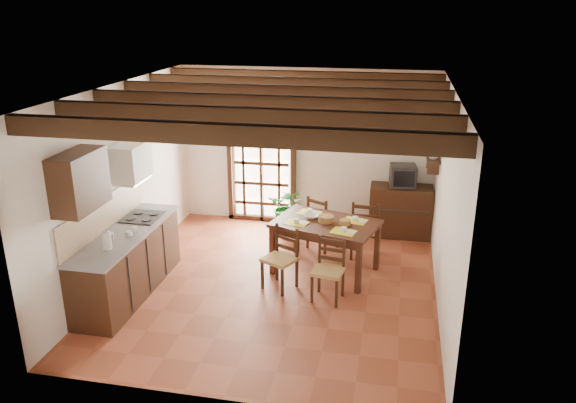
% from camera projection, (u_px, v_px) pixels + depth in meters
% --- Properties ---
extents(ground_plane, '(5.00, 5.00, 0.00)m').
position_uv_depth(ground_plane, '(276.00, 285.00, 8.07)').
color(ground_plane, brown).
extents(room_shell, '(4.52, 5.02, 2.81)m').
position_uv_depth(room_shell, '(275.00, 164.00, 7.45)').
color(room_shell, silver).
rests_on(room_shell, ground_plane).
extents(ceiling_beams, '(4.50, 4.34, 0.20)m').
position_uv_depth(ceiling_beams, '(274.00, 98.00, 7.16)').
color(ceiling_beams, black).
rests_on(ceiling_beams, room_shell).
extents(french_door, '(1.26, 0.11, 2.32)m').
position_uv_depth(french_door, '(261.00, 159.00, 10.08)').
color(french_door, white).
rests_on(french_door, ground_plane).
extents(kitchen_counter, '(0.64, 2.25, 1.38)m').
position_uv_depth(kitchen_counter, '(127.00, 262.00, 7.72)').
color(kitchen_counter, black).
rests_on(kitchen_counter, ground_plane).
extents(upper_cabinet, '(0.35, 0.80, 0.70)m').
position_uv_depth(upper_cabinet, '(80.00, 181.00, 6.63)').
color(upper_cabinet, black).
rests_on(upper_cabinet, room_shell).
extents(range_hood, '(0.38, 0.60, 0.54)m').
position_uv_depth(range_hood, '(131.00, 163.00, 7.82)').
color(range_hood, white).
rests_on(range_hood, room_shell).
extents(counter_items, '(0.50, 1.43, 0.25)m').
position_uv_depth(counter_items, '(127.00, 227.00, 7.64)').
color(counter_items, black).
rests_on(counter_items, kitchen_counter).
extents(dining_table, '(1.67, 1.30, 0.80)m').
position_uv_depth(dining_table, '(326.00, 228.00, 8.26)').
color(dining_table, '#3C1E13').
rests_on(dining_table, ground_plane).
extents(chair_near_left, '(0.55, 0.54, 0.90)m').
position_uv_depth(chair_near_left, '(280.00, 269.00, 7.92)').
color(chair_near_left, tan).
rests_on(chair_near_left, ground_plane).
extents(chair_near_right, '(0.45, 0.44, 0.86)m').
position_uv_depth(chair_near_right, '(328.00, 281.00, 7.62)').
color(chair_near_right, tan).
rests_on(chair_near_right, ground_plane).
extents(chair_far_left, '(0.56, 0.55, 0.91)m').
position_uv_depth(chair_far_left, '(322.00, 232.00, 9.19)').
color(chair_far_left, tan).
rests_on(chair_far_left, ground_plane).
extents(chair_far_right, '(0.47, 0.45, 0.97)m').
position_uv_depth(chair_far_right, '(365.00, 239.00, 8.87)').
color(chair_far_right, tan).
rests_on(chair_far_right, ground_plane).
extents(table_setting, '(1.07, 0.72, 0.10)m').
position_uv_depth(table_setting, '(326.00, 217.00, 8.20)').
color(table_setting, yellow).
rests_on(table_setting, dining_table).
extents(table_bowl, '(0.24, 0.24, 0.05)m').
position_uv_depth(table_bowl, '(311.00, 216.00, 8.37)').
color(table_bowl, white).
rests_on(table_bowl, dining_table).
extents(sideboard, '(1.06, 0.49, 0.89)m').
position_uv_depth(sideboard, '(400.00, 211.00, 9.65)').
color(sideboard, black).
rests_on(sideboard, ground_plane).
extents(crt_tv, '(0.46, 0.43, 0.36)m').
position_uv_depth(crt_tv, '(403.00, 176.00, 9.43)').
color(crt_tv, black).
rests_on(crt_tv, sideboard).
extents(fuse_box, '(0.25, 0.03, 0.32)m').
position_uv_depth(fuse_box, '(393.00, 133.00, 9.49)').
color(fuse_box, white).
rests_on(fuse_box, room_shell).
extents(plant_pot, '(0.33, 0.33, 0.20)m').
position_uv_depth(plant_pot, '(288.00, 229.00, 9.75)').
color(plant_pot, maroon).
rests_on(plant_pot, ground_plane).
extents(potted_plant, '(1.66, 1.44, 1.81)m').
position_uv_depth(potted_plant, '(288.00, 205.00, 9.60)').
color(potted_plant, '#144C19').
rests_on(potted_plant, ground_plane).
extents(wall_shelf, '(0.20, 0.42, 0.20)m').
position_uv_depth(wall_shelf, '(433.00, 163.00, 8.64)').
color(wall_shelf, black).
rests_on(wall_shelf, room_shell).
extents(shelf_vase, '(0.15, 0.15, 0.15)m').
position_uv_depth(shelf_vase, '(434.00, 154.00, 8.59)').
color(shelf_vase, '#B2BFB2').
rests_on(shelf_vase, wall_shelf).
extents(shelf_flowers, '(0.14, 0.14, 0.36)m').
position_uv_depth(shelf_flowers, '(435.00, 141.00, 8.52)').
color(shelf_flowers, yellow).
rests_on(shelf_flowers, shelf_vase).
extents(framed_picture, '(0.03, 0.32, 0.32)m').
position_uv_depth(framed_picture, '(442.00, 128.00, 8.44)').
color(framed_picture, brown).
rests_on(framed_picture, room_shell).
extents(pendant_lamp, '(0.36, 0.36, 0.84)m').
position_uv_depth(pendant_lamp, '(329.00, 135.00, 7.89)').
color(pendant_lamp, black).
rests_on(pendant_lamp, room_shell).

